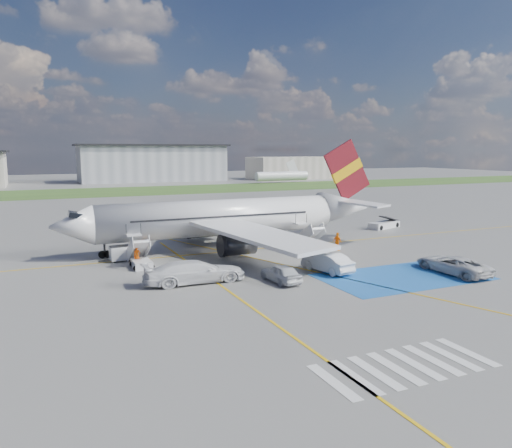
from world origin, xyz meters
The scene contains 21 objects.
ground centered at (0.00, 0.00, 0.00)m, with size 400.00×400.00×0.00m, color #60605E.
grass_strip centered at (0.00, 95.00, 0.01)m, with size 400.00×30.00×0.01m, color #2D4C1E.
taxiway_line_main centered at (0.00, 12.00, 0.01)m, with size 120.00×0.20×0.01m, color gold.
taxiway_line_cross centered at (-5.00, -10.00, 0.01)m, with size 0.20×60.00×0.01m, color gold.
taxiway_line_diag centered at (0.00, 12.00, 0.01)m, with size 0.20×60.00×0.01m, color gold.
staging_box centered at (10.00, -4.00, 0.01)m, with size 14.00×8.00×0.01m, color #1B57A6.
crosswalk centered at (-1.80, -18.00, 0.01)m, with size 9.00×4.00×0.01m.
terminal_centre centered at (20.00, 135.00, 6.00)m, with size 48.00×18.00×12.00m, color gray.
terminal_east centered at (75.00, 128.00, 4.00)m, with size 40.00×16.00×8.00m, color #9F9989.
airliner centered at (1.51, 14.00, 3.39)m, with size 36.81×32.95×11.92m.
airstairs_fwd centered at (-9.50, 8.70, 0.62)m, with size 1.90×5.20×3.60m.
airstairs_aft centered at (9.00, 8.70, 0.62)m, with size 1.90×5.20×3.60m.
gpu_cart centered at (-10.85, 11.94, 0.69)m, with size 1.93×1.33×1.53m.
belt_loader centered at (25.74, 18.19, 0.42)m, with size 5.83×3.45×1.69m.
car_silver_a centered at (-0.14, -1.21, 0.75)m, with size 1.76×4.38×1.49m, color silver.
car_silver_b centered at (5.14, 0.15, 0.86)m, with size 1.81×5.20×1.71m, color silver.
van_white_a centered at (14.89, -4.71, 1.03)m, with size 2.53×5.50×2.06m, color silver.
van_white_b centered at (-6.60, 1.46, 1.22)m, with size 2.53×6.21×2.43m, color silver.
crew_fwd centered at (-9.73, 9.24, 0.93)m, with size 0.68×0.45×1.87m, color #FA5E0D.
crew_nose centered at (-8.47, 12.68, 0.89)m, with size 0.87×0.68×1.78m, color orange.
crew_aft centered at (11.19, 7.72, 0.98)m, with size 1.14×0.48×1.95m, color orange.
Camera 1 is at (-18.21, -36.40, 10.68)m, focal length 35.00 mm.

